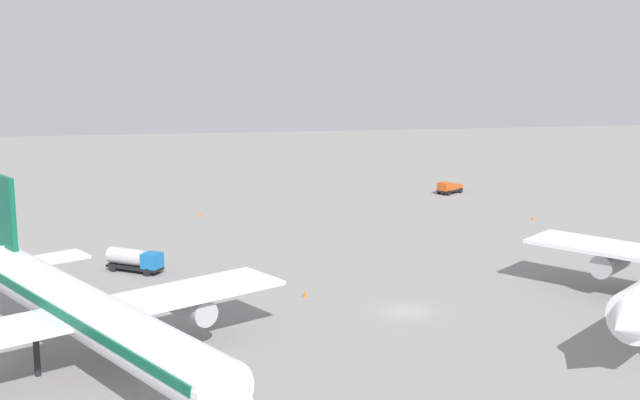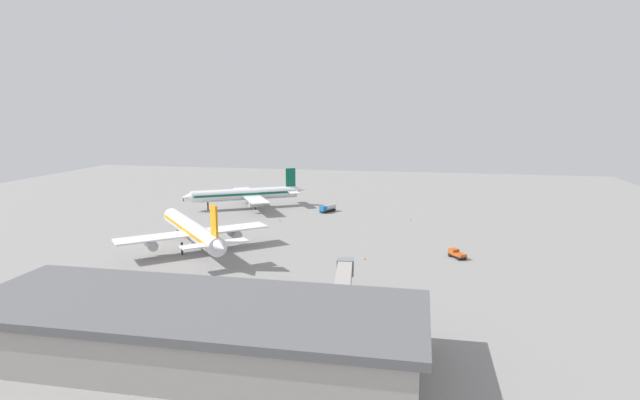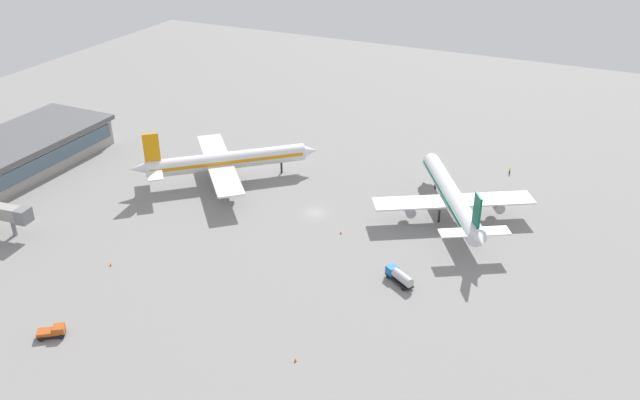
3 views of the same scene
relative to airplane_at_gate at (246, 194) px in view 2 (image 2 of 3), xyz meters
name	(u,v)px [view 2 (image 2 of 3)]	position (x,y,z in m)	size (l,w,h in m)	color
ground	(252,227)	(11.39, -27.59, -4.83)	(288.00, 288.00, 0.00)	gray
terminal_building	(194,329)	(29.31, -105.53, -0.78)	(63.71, 22.34, 7.96)	#9E9993
airplane_at_gate	(246,194)	(0.00, 0.00, 0.00)	(39.34, 32.96, 13.30)	white
airplane_taxiing	(192,230)	(5.30, -54.53, 0.22)	(34.37, 37.32, 13.92)	white
fuel_truck	(328,208)	(29.12, -1.81, -3.45)	(5.02, 6.32, 2.50)	black
pushback_tractor	(456,254)	(68.04, -48.72, -3.86)	(4.14, 4.67, 1.90)	black
ground_crew_worker	(183,199)	(-27.50, 7.67, -3.99)	(0.54, 0.54, 1.67)	#1E2338
jet_bridge	(344,280)	(46.97, -84.29, 0.29)	(4.80, 17.93, 6.74)	#9E9993
safety_cone_near_gate	(411,219)	(56.63, -9.58, -4.53)	(0.44, 0.44, 0.60)	#EA590C
safety_cone_mid_apron	(280,220)	(17.27, -18.77, -4.53)	(0.44, 0.44, 0.60)	#EA590C
safety_cone_far_side	(365,258)	(47.37, -54.44, -4.53)	(0.44, 0.44, 0.60)	#EA590C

